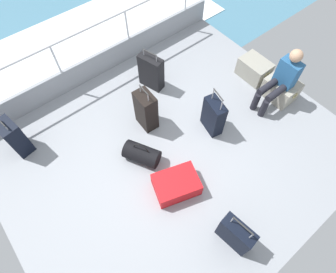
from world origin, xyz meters
TOP-DOWN VIEW (x-y plane):
  - ground_plane at (0.00, 0.00)m, footprint 4.40×5.20m
  - gunwale_port at (-2.17, 0.00)m, footprint 0.06×5.20m
  - railing_port at (-2.17, 0.00)m, footprint 0.04×4.20m
  - sea_wake at (-3.60, 0.00)m, footprint 12.00×12.00m
  - cargo_crate_0 at (-0.30, 2.17)m, footprint 0.59×0.39m
  - cargo_crate_1 at (0.32, 2.16)m, footprint 0.58×0.43m
  - passenger_seated at (0.32, 1.98)m, footprint 0.34×0.66m
  - suitcase_0 at (1.55, -0.27)m, footprint 0.47×0.24m
  - suitcase_1 at (-0.67, -0.02)m, footprint 0.37×0.26m
  - suitcase_2 at (0.52, -0.39)m, footprint 0.62×0.74m
  - suitcase_3 at (0.06, 0.76)m, footprint 0.42×0.27m
  - suitcase_4 at (-1.31, 0.56)m, footprint 0.47×0.31m
  - suitcase_5 at (-1.54, -1.85)m, footprint 0.40×0.31m
  - duffel_bag at (-0.18, -0.48)m, footprint 0.62×0.51m

SIDE VIEW (x-z plane):
  - sea_wake at x=-3.60m, z-range -0.35..-0.33m
  - ground_plane at x=0.00m, z-range -0.06..0.00m
  - suitcase_2 at x=0.52m, z-range 0.00..0.27m
  - duffel_bag at x=-0.18m, z-range -0.06..0.36m
  - cargo_crate_0 at x=-0.30m, z-range 0.00..0.36m
  - cargo_crate_1 at x=0.32m, z-range 0.00..0.37m
  - gunwale_port at x=-2.17m, z-range 0.00..0.45m
  - suitcase_0 at x=1.55m, z-range -0.09..0.61m
  - suitcase_3 at x=0.06m, z-range -0.11..0.74m
  - suitcase_5 at x=-1.54m, z-range -0.05..0.69m
  - suitcase_4 at x=-1.31m, z-range -0.06..0.71m
  - suitcase_1 at x=-0.67m, z-range -0.07..0.78m
  - passenger_seated at x=0.32m, z-range 0.02..1.09m
  - railing_port at x=-2.17m, z-range 0.27..1.29m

